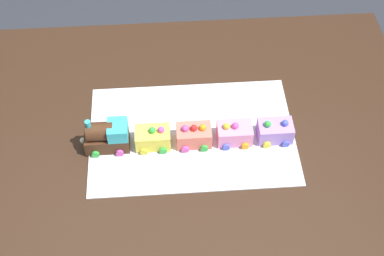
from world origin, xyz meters
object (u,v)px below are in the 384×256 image
dining_table (189,154)px  cake_car_gondola_coral (194,135)px  cake_locomotive (107,136)px  cake_car_caboose_bubblegum (234,133)px  cake_car_flatbed_lavender (275,131)px  cake_car_hopper_lemon (153,138)px

dining_table → cake_car_gondola_coral: cake_car_gondola_coral is taller
cake_locomotive → cake_car_gondola_coral: (0.25, -0.00, -0.02)m
cake_car_caboose_bubblegum → cake_car_flatbed_lavender: (0.12, 0.00, 0.00)m
cake_car_gondola_coral → cake_car_caboose_bubblegum: 0.12m
dining_table → cake_locomotive: 0.28m
cake_locomotive → cake_car_gondola_coral: size_ratio=1.40×
cake_locomotive → cake_car_flatbed_lavender: size_ratio=1.40×
cake_car_gondola_coral → cake_car_flatbed_lavender: 0.24m
cake_car_hopper_lemon → cake_car_flatbed_lavender: bearing=0.0°
cake_car_caboose_bubblegum → cake_car_flatbed_lavender: size_ratio=1.00×
cake_car_gondola_coral → cake_car_caboose_bubblegum: same height
cake_car_caboose_bubblegum → cake_car_flatbed_lavender: 0.12m
dining_table → cake_car_hopper_lemon: (-0.10, -0.04, 0.14)m
dining_table → cake_locomotive: (-0.23, -0.04, 0.16)m
dining_table → cake_car_gondola_coral: 0.15m
dining_table → cake_car_caboose_bubblegum: (0.13, -0.04, 0.14)m
cake_car_flatbed_lavender → cake_car_caboose_bubblegum: bearing=180.0°
cake_locomotive → cake_car_gondola_coral: bearing=-0.0°
dining_table → cake_car_caboose_bubblegum: bearing=-15.8°
cake_car_hopper_lemon → cake_car_gondola_coral: 0.12m
cake_car_caboose_bubblegum → cake_locomotive: bearing=180.0°
cake_car_caboose_bubblegum → dining_table: bearing=164.2°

